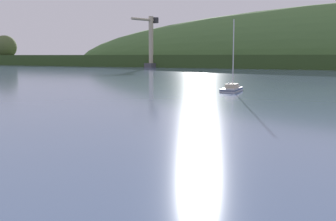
% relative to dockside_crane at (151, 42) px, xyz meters
% --- Properties ---
extents(dockside_crane, '(6.59, 15.12, 23.05)m').
position_rel_dockside_crane_xyz_m(dockside_crane, '(0.00, 0.00, 0.00)').
color(dockside_crane, '#4C4C51').
rests_on(dockside_crane, ground).
extents(sailboat_midwater_white, '(2.94, 7.18, 11.94)m').
position_rel_dockside_crane_xyz_m(sailboat_midwater_white, '(75.19, -107.71, -11.17)').
color(sailboat_midwater_white, '#ADB2BC').
rests_on(sailboat_midwater_white, ground).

